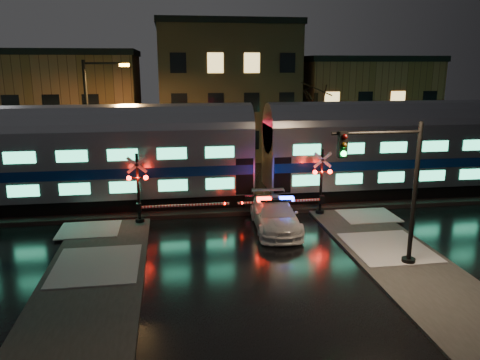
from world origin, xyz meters
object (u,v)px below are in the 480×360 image
traffic_light (393,193)px  streetlight (93,119)px  crossing_signal_left (146,196)px  police_car (275,215)px  crossing_signal_right (315,189)px

traffic_light → streetlight: streetlight is taller
crossing_signal_left → streetlight: bearing=117.2°
police_car → traffic_light: size_ratio=0.89×
traffic_light → crossing_signal_right: bearing=109.2°
police_car → streetlight: streetlight is taller
crossing_signal_left → traffic_light: size_ratio=0.88×
crossing_signal_right → traffic_light: size_ratio=0.87×
police_car → traffic_light: (3.69, -5.22, 2.48)m
police_car → crossing_signal_right: crossing_signal_right is taller
crossing_signal_left → streetlight: (-3.45, 6.70, 3.37)m
crossing_signal_right → streetlight: (-12.72, 6.70, 3.39)m
crossing_signal_left → streetlight: streetlight is taller
streetlight → traffic_light: bearing=-44.9°
crossing_signal_right → streetlight: size_ratio=0.62×
streetlight → crossing_signal_right: bearing=-27.8°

